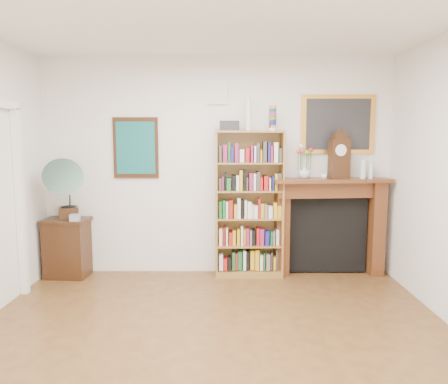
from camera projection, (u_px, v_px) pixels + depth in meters
The scene contains 14 objects.
room at pixel (211, 191), 3.20m from camera, with size 4.51×5.01×2.81m.
teal_poster at pixel (136, 148), 5.63m from camera, with size 0.58×0.04×0.78m.
small_picture at pixel (217, 93), 5.54m from camera, with size 0.26×0.04×0.30m.
gilt_painting at pixel (338, 124), 5.59m from camera, with size 0.95×0.04×0.75m.
bookshelf at pixel (249, 196), 5.55m from camera, with size 0.86×0.32×2.15m.
side_cabinet at pixel (67, 248), 5.59m from camera, with size 0.55×0.40×0.76m, color black.
fireplace at pixel (329, 217), 5.65m from camera, with size 1.53×0.48×1.27m.
gramophone at pixel (63, 185), 5.40m from camera, with size 0.66×0.72×0.78m.
cd_stack at pixel (75, 218), 5.42m from camera, with size 0.12×0.12×0.08m, color #B8B9C5.
mantel_clock at pixel (339, 157), 5.48m from camera, with size 0.27×0.18×0.57m.
flower_vase at pixel (304, 172), 5.55m from camera, with size 0.15×0.15×0.16m, color silver.
teacup at pixel (324, 176), 5.49m from camera, with size 0.08×0.08×0.06m, color white.
bottle_left at pixel (363, 169), 5.51m from camera, with size 0.07×0.07×0.24m, color silver.
bottle_right at pixel (371, 170), 5.54m from camera, with size 0.06×0.06×0.20m, color silver.
Camera 1 is at (0.10, -3.18, 1.80)m, focal length 35.00 mm.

